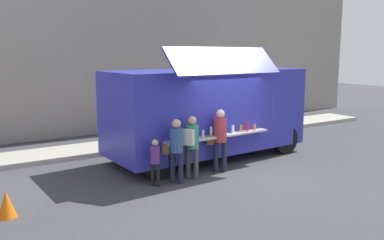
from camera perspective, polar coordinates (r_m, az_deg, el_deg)
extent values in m
plane|color=#38383D|center=(11.11, 7.04, -7.35)|extent=(60.00, 60.00, 0.00)
cube|color=#9E998E|center=(13.32, -18.94, -4.63)|extent=(28.00, 1.60, 0.15)
cube|color=gray|center=(16.99, -19.49, 11.18)|extent=(32.00, 2.40, 7.73)
cube|color=#2D30A6|center=(12.29, 2.15, 1.53)|extent=(6.21, 2.64, 2.41)
cube|color=#2D30A6|center=(10.59, 4.62, 8.34)|extent=(3.39, 0.89, 0.72)
cube|color=black|center=(11.00, 3.17, 2.09)|extent=(3.19, 0.24, 1.08)
cube|color=#B7B7BC|center=(10.97, 3.82, -2.27)|extent=(3.37, 0.49, 0.05)
cylinder|color=black|center=(10.20, -2.00, -2.35)|extent=(0.07, 0.07, 0.23)
cylinder|color=red|center=(10.29, -0.46, -2.16)|extent=(0.08, 0.08, 0.26)
cylinder|color=black|center=(10.50, 0.50, -2.02)|extent=(0.06, 0.06, 0.22)
cylinder|color=white|center=(10.62, 1.57, -1.97)|extent=(0.07, 0.07, 0.20)
cylinder|color=silver|center=(10.82, 2.72, -1.59)|extent=(0.07, 0.07, 0.26)
cylinder|color=silver|center=(10.93, 3.83, -1.57)|extent=(0.07, 0.07, 0.23)
cylinder|color=silver|center=(11.13, 4.76, -1.47)|extent=(0.07, 0.07, 0.19)
cylinder|color=#C9EFFA|center=(11.30, 5.82, -1.30)|extent=(0.08, 0.08, 0.20)
cylinder|color=orange|center=(11.45, 6.95, -1.18)|extent=(0.07, 0.07, 0.20)
cylinder|color=red|center=(11.58, 7.87, -0.99)|extent=(0.07, 0.07, 0.24)
cylinder|color=orange|center=(11.74, 8.89, -1.01)|extent=(0.06, 0.06, 0.18)
cube|color=black|center=(14.25, 11.87, 4.18)|extent=(0.17, 2.03, 1.06)
cylinder|color=black|center=(14.74, 7.00, -1.36)|extent=(0.90, 0.28, 0.90)
cylinder|color=black|center=(13.30, 13.00, -2.72)|extent=(0.90, 0.28, 0.90)
cylinder|color=black|center=(12.17, -9.80, -3.74)|extent=(0.90, 0.28, 0.90)
cylinder|color=black|center=(10.37, -4.86, -5.95)|extent=(0.90, 0.28, 0.90)
cone|color=orange|center=(8.85, -24.80, -10.76)|extent=(0.36, 0.36, 0.55)
cylinder|color=#2B5E39|center=(16.36, 7.68, -0.05)|extent=(0.60, 0.60, 1.04)
cylinder|color=#1D2235|center=(10.96, 3.40, -5.24)|extent=(0.13, 0.13, 0.84)
cylinder|color=#1D2235|center=(11.00, 4.57, -5.20)|extent=(0.13, 0.13, 0.84)
cylinder|color=#AB3741|center=(10.81, 4.03, -1.42)|extent=(0.35, 0.35, 0.64)
sphere|color=beige|center=(10.74, 4.06, 0.88)|extent=(0.24, 0.24, 0.24)
cube|color=brown|center=(10.82, 2.56, -2.85)|extent=(0.25, 0.22, 0.25)
cylinder|color=#484643|center=(10.46, -0.53, -6.07)|extent=(0.13, 0.13, 0.80)
cylinder|color=#484643|center=(10.38, 0.57, -6.19)|extent=(0.13, 0.13, 0.80)
cylinder|color=#348666|center=(10.25, 0.02, -2.35)|extent=(0.33, 0.33, 0.60)
sphere|color=#DEA182|center=(10.18, 0.02, -0.07)|extent=(0.22, 0.22, 0.22)
cube|color=beige|center=(10.02, -0.50, -2.46)|extent=(0.30, 0.32, 0.39)
cylinder|color=#1E213A|center=(10.08, -2.77, -6.70)|extent=(0.13, 0.13, 0.80)
cylinder|color=#1E213A|center=(10.00, -1.62, -6.81)|extent=(0.13, 0.13, 0.80)
cylinder|color=#2E4D88|center=(9.87, -2.22, -2.86)|extent=(0.33, 0.33, 0.60)
sphere|color=#D8AB8A|center=(9.79, -2.24, -0.50)|extent=(0.22, 0.22, 0.22)
cube|color=brown|center=(10.02, -3.61, -4.15)|extent=(0.23, 0.24, 0.23)
cylinder|color=black|center=(9.95, -5.57, -7.64)|extent=(0.09, 0.09, 0.57)
cylinder|color=black|center=(9.87, -4.81, -7.76)|extent=(0.09, 0.09, 0.57)
cylinder|color=#572C80|center=(9.77, -5.24, -4.90)|extent=(0.24, 0.24, 0.43)
sphere|color=tan|center=(9.70, -5.27, -3.22)|extent=(0.16, 0.16, 0.16)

